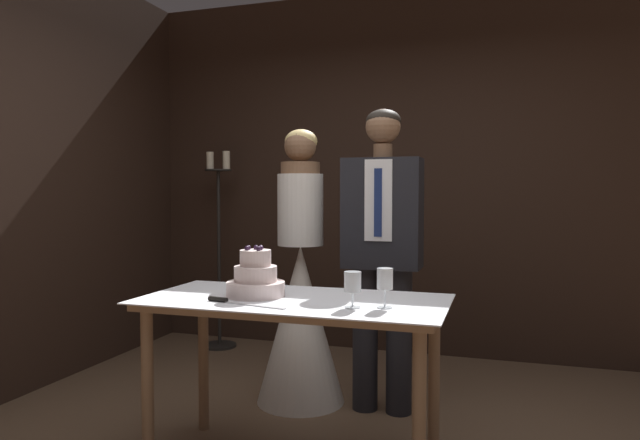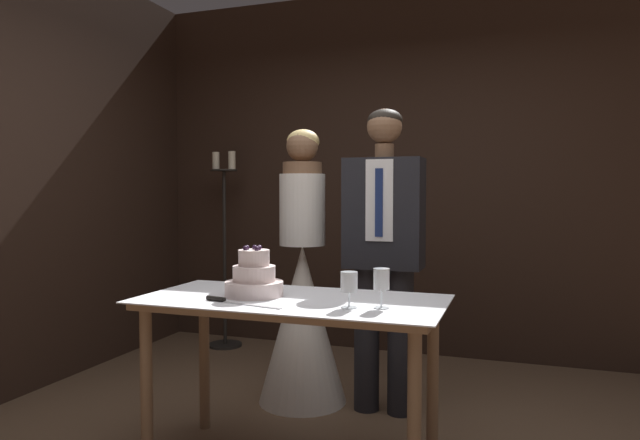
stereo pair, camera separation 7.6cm
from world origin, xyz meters
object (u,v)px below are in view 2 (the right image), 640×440
Objects in this scene: wine_glass_middle at (381,281)px; groom at (384,243)px; candle_stand at (225,254)px; wine_glass_near at (349,283)px; bride at (302,303)px; cake_knife at (228,301)px; cake_table at (292,320)px; tiered_cake at (254,279)px.

wine_glass_middle is 0.10× the size of groom.
wine_glass_near is at bearing -49.36° from candle_stand.
groom reaches higher than bride.
cake_knife is 0.25× the size of candle_stand.
cake_table is 0.90m from groom.
wine_glass_near is at bearing -58.64° from bride.
cake_knife is 2.27m from candle_stand.
cake_table is at bearing 168.68° from wine_glass_middle.
wine_glass_near is 0.09× the size of candle_stand.
candle_stand reaches higher than wine_glass_middle.
candle_stand reaches higher than wine_glass_near.
wine_glass_middle is at bearing -7.88° from tiered_cake.
cake_table is 0.87× the size of candle_stand.
tiered_cake is at bearing -179.65° from cake_table.
groom reaches higher than cake_table.
wine_glass_middle is (0.67, 0.10, 0.11)m from cake_knife.
cake_knife is 0.55m from wine_glass_near.
candle_stand is at bearing 130.64° from wine_glass_near.
wine_glass_near is 0.14m from wine_glass_middle.
bride is at bearing 127.99° from wine_glass_middle.
wine_glass_near is 0.09× the size of groom.
tiered_cake is 0.93m from groom.
bride is (-0.25, 0.81, -0.08)m from cake_table.
cake_knife is at bearing -88.38° from bride.
candle_stand is (-1.77, 1.88, -0.14)m from wine_glass_middle.
wine_glass_middle is 0.92m from groom.
tiered_cake reaches higher than wine_glass_near.
wine_glass_near is (0.51, -0.12, 0.02)m from tiered_cake.
candle_stand is (-1.64, 1.91, -0.13)m from wine_glass_near.
wine_glass_near is 2.52m from candle_stand.
cake_knife is 1.02m from bride.
wine_glass_middle is (0.64, -0.09, 0.03)m from tiered_cake.
tiered_cake is 0.17× the size of candle_stand.
bride reaches higher than tiered_cake.
bride is at bearing 121.36° from wine_glass_near.
groom is (-0.06, 0.93, 0.09)m from wine_glass_near.
wine_glass_near is (0.31, -0.13, 0.21)m from cake_table.
candle_stand is (-1.33, 1.79, 0.08)m from cake_table.
tiered_cake is 1.79× the size of wine_glass_near.
tiered_cake is (-0.19, -0.00, 0.19)m from cake_table.
groom is at bearing 72.52° from cake_table.
cake_knife is 0.69m from wine_glass_middle.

